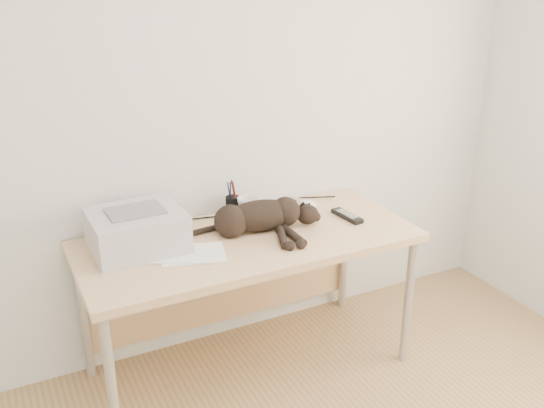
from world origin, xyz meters
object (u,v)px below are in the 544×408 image
printer (137,230)px  pen_cup (233,205)px  desk (241,255)px  mug (248,207)px  cat (257,218)px  mouse (308,201)px

printer → pen_cup: 0.57m
desk → printer: printer is taller
desk → printer: (-0.50, 0.03, 0.23)m
printer → mug: printer is taller
cat → mug: (0.04, 0.19, -0.02)m
cat → pen_cup: (-0.02, 0.24, -0.02)m
printer → mug: 0.61m
mug → mouse: size_ratio=0.91×
desk → printer: bearing=176.9°
mug → pen_cup: 0.08m
desk → mouse: (0.46, 0.15, 0.15)m
mug → desk: bearing=-125.7°
desk → cat: size_ratio=2.26×
printer → cat: bearing=-6.9°
desk → printer: 0.55m
desk → mouse: bearing=17.7°
mug → pen_cup: bearing=135.8°
mug → mouse: bearing=0.0°
mug → pen_cup: (-0.06, 0.06, 0.00)m
desk → cat: (0.07, -0.04, 0.20)m
mouse → cat: bearing=-155.6°
cat → mug: cat is taller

